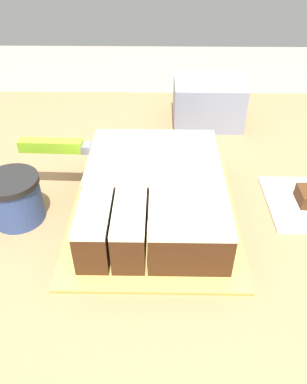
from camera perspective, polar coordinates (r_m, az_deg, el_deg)
countertop at (r=1.03m, az=4.48°, el=-22.26°), size 1.40×1.10×0.89m
cake_board at (r=0.69m, az=0.00°, el=-2.78°), size 0.30×0.37×0.01m
cake at (r=0.66m, az=0.15°, el=0.12°), size 0.24×0.31×0.08m
knife at (r=0.71m, az=-12.44°, el=6.71°), size 0.35×0.03×0.02m
coffee_cup at (r=0.69m, az=-20.34°, el=-0.96°), size 0.09×0.09×0.09m
storage_box at (r=0.97m, az=8.27°, el=13.44°), size 0.17×0.14×0.11m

